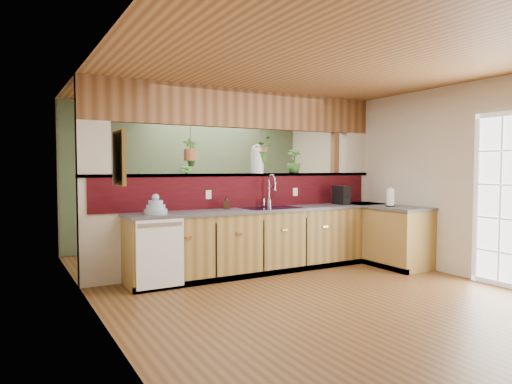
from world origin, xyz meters
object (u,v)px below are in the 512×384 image
faucet (270,189)px  soap_dispenser (226,203)px  coffee_maker (342,196)px  paper_towel (390,198)px  shelving_console (173,222)px  glass_jar (257,159)px  dish_stack (156,208)px

faucet → soap_dispenser: size_ratio=2.65×
coffee_maker → paper_towel: bearing=-65.8°
shelving_console → paper_towel: bearing=-41.4°
soap_dispenser → glass_jar: bearing=20.3°
faucet → dish_stack: (-1.77, -0.19, -0.18)m
dish_stack → coffee_maker: coffee_maker is taller
paper_towel → glass_jar: 2.05m
shelving_console → faucet: bearing=-60.1°
faucet → coffee_maker: (1.20, -0.17, -0.12)m
soap_dispenser → coffee_maker: (1.91, -0.16, 0.04)m
faucet → dish_stack: faucet is taller
dish_stack → soap_dispenser: dish_stack is taller
soap_dispenser → faucet: bearing=0.7°
soap_dispenser → shelving_console: 2.18m
faucet → soap_dispenser: faucet is taller
paper_towel → faucet: bearing=152.4°
coffee_maker → paper_towel: size_ratio=1.03×
soap_dispenser → coffee_maker: bearing=-4.8°
faucet → coffee_maker: faucet is taller
faucet → shelving_console: faucet is taller
soap_dispenser → shelving_console: size_ratio=0.11×
shelving_console → glass_jar: bearing=-60.6°
dish_stack → soap_dispenser: (1.06, 0.18, 0.01)m
soap_dispenser → paper_towel: size_ratio=0.64×
coffee_maker → shelving_console: size_ratio=0.18×
dish_stack → shelving_console: 2.57m
soap_dispenser → glass_jar: glass_jar is taller
soap_dispenser → glass_jar: size_ratio=0.42×
soap_dispenser → shelving_console: (-0.05, 2.13, -0.49)m
soap_dispenser → shelving_console: soap_dispenser is taller
soap_dispenser → paper_towel: bearing=-19.6°
dish_stack → coffee_maker: size_ratio=0.98×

